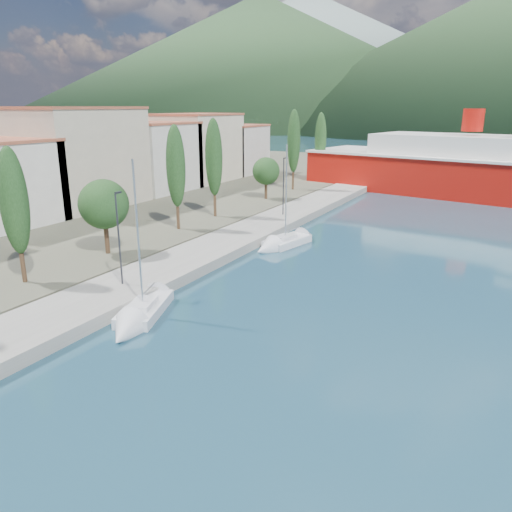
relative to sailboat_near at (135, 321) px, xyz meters
The scene contains 8 objects.
ground 111.21m from the sailboat_near, 87.36° to the left, with size 1400.00×1400.00×0.00m, color navy.
quay 17.53m from the sailboat_near, 102.80° to the left, with size 5.00×88.00×0.80m, color gray.
land_strip 49.88m from the sailboat_near, 147.10° to the left, with size 70.00×148.00×0.70m, color #565644.
town_buildings 39.18m from the sailboat_near, 133.83° to the left, with size 9.20×69.20×11.30m.
tree_row 24.83m from the sailboat_near, 114.78° to the left, with size 3.88×64.90×10.97m.
lamp_posts 7.49m from the sailboat_near, 127.01° to the left, with size 0.15×44.89×6.06m.
sailboat_near is the anchor object (origin of this frame).
sailboat_mid 18.28m from the sailboat_near, 89.60° to the left, with size 3.44×6.89×9.70m.
Camera 1 is at (13.26, -10.92, 11.97)m, focal length 35.00 mm.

